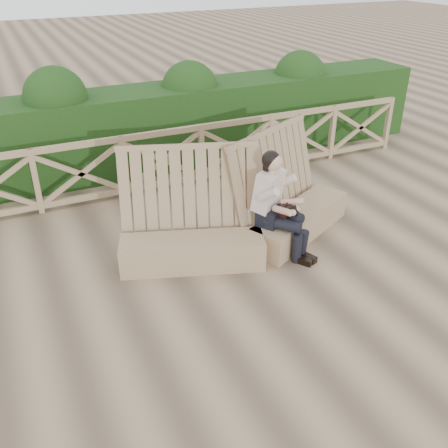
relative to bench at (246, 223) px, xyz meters
name	(u,v)px	position (x,y,z in m)	size (l,w,h in m)	color
ground	(258,296)	(-0.42, -1.14, -0.39)	(60.00, 60.00, 0.00)	brown
bench	(246,223)	(0.00, 0.00, 0.00)	(3.74, 1.53, 1.55)	#86654C
woman	(276,202)	(0.32, -0.27, 0.39)	(0.74, 0.99, 1.49)	black
guardrail	(164,160)	(-0.42, 2.36, 0.17)	(10.10, 0.09, 1.10)	#85694D
hedge	(143,129)	(-0.42, 3.56, 0.36)	(12.00, 1.20, 1.50)	black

